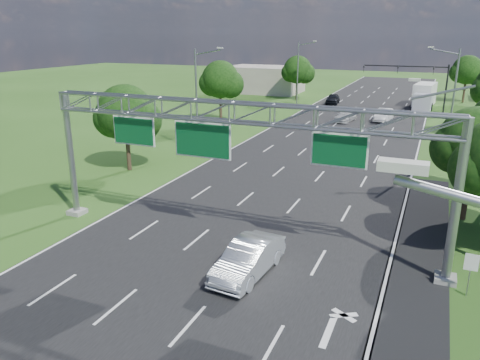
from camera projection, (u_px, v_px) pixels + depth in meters
The scene contains 19 objects.
ground at pixel (309, 164), 42.68m from camera, with size 220.00×220.00×0.00m, color #294E17.
road at pixel (309, 164), 42.68m from camera, with size 18.00×180.00×0.02m, color black.
road_flare at pixel (419, 259), 24.85m from camera, with size 3.00×30.00×0.02m, color black.
sign_gantry at pixel (233, 124), 24.67m from camera, with size 23.50×1.00×9.56m.
regulatory_sign at pixel (471, 266), 20.92m from camera, with size 0.60×0.08×2.10m.
traffic_signal at pixel (422, 77), 69.04m from camera, with size 12.21×0.24×7.00m.
streetlight_l_near at pixel (198, 96), 45.18m from camera, with size 2.97×0.22×10.16m.
streetlight_l_far at pixel (299, 70), 75.89m from camera, with size 2.97×0.22×10.16m.
streetlight_r_mid at pixel (452, 95), 45.56m from camera, with size 2.97×0.22×10.16m.
tree_verge_la at pixel (127, 116), 39.42m from camera, with size 5.76×4.80×7.40m.
tree_verge_lb at pixel (221, 81), 60.15m from camera, with size 5.76×4.80×8.06m.
tree_verge_lc at pixel (298, 71), 81.10m from camera, with size 5.76×4.80×7.62m.
tree_verge_re at pixel (468, 71), 78.02m from camera, with size 5.76×4.80×7.84m.
building_left at pixel (264, 79), 92.21m from camera, with size 14.00×10.00×5.00m, color #A49789.
silver_sedan at pixel (248, 258), 23.03m from camera, with size 1.82×5.22×1.72m, color silver.
car_queue_a at pixel (346, 116), 62.72m from camera, with size 2.00×4.92×1.43m, color silver.
car_queue_c at pixel (333, 99), 77.83m from camera, with size 1.93×4.80×1.63m, color black.
car_queue_d at pixel (384, 115), 62.77m from camera, with size 1.74×5.00×1.65m, color silver.
box_truck at pixel (424, 96), 74.44m from camera, with size 3.47×9.76×3.60m.
Camera 1 is at (10.18, -10.34, 11.54)m, focal length 35.00 mm.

